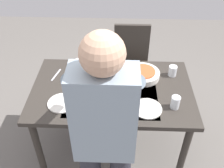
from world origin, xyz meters
name	(u,v)px	position (x,y,z in m)	size (l,w,h in m)	color
ground_plane	(112,145)	(0.00, 0.00, 0.00)	(6.00, 6.00, 0.00)	#66605B
dining_table	(112,96)	(0.00, 0.00, 0.68)	(1.38, 0.85, 0.77)	#332D28
chair_near	(131,60)	(-0.19, -0.81, 0.53)	(0.40, 0.40, 0.91)	black
person_server	(105,138)	(0.02, 0.68, 0.96)	(0.42, 0.61, 1.69)	#2D2D38
wine_bottle	(113,67)	(-0.01, -0.16, 0.88)	(0.07, 0.07, 0.30)	black
wine_glass_left	(79,64)	(0.31, -0.20, 0.88)	(0.07, 0.07, 0.15)	white
water_cup_near_left	(119,62)	(-0.05, -0.34, 0.82)	(0.06, 0.06, 0.09)	silver
water_cup_near_right	(175,102)	(-0.50, 0.21, 0.83)	(0.07, 0.07, 0.11)	silver
water_cup_far_left	(173,71)	(-0.54, -0.21, 0.82)	(0.07, 0.07, 0.10)	silver
serving_bowl_pasta	(143,74)	(-0.27, -0.17, 0.81)	(0.30, 0.30, 0.07)	silver
side_bowl_salad	(121,93)	(-0.08, 0.09, 0.81)	(0.18, 0.18, 0.07)	silver
dinner_plate_near	(147,109)	(-0.29, 0.24, 0.78)	(0.23, 0.23, 0.01)	silver
dinner_plate_far	(62,103)	(0.39, 0.20, 0.78)	(0.23, 0.23, 0.01)	silver
table_knife	(95,84)	(0.15, -0.05, 0.78)	(0.01, 0.20, 0.01)	silver
table_fork	(56,75)	(0.52, -0.17, 0.78)	(0.01, 0.18, 0.01)	silver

